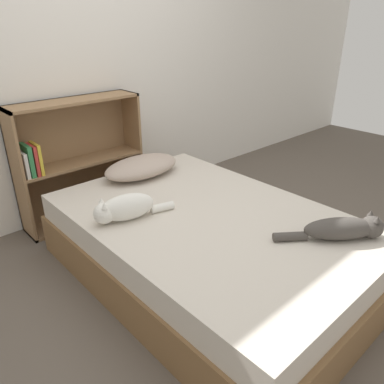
{
  "coord_description": "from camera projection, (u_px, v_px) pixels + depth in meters",
  "views": [
    {
      "loc": [
        -1.39,
        -1.38,
        1.49
      ],
      "look_at": [
        0.0,
        0.15,
        0.53
      ],
      "focal_mm": 35.0,
      "sensor_mm": 36.0,
      "label": 1
    }
  ],
  "objects": [
    {
      "name": "ground_plane",
      "position": [
        207.0,
        273.0,
        2.4
      ],
      "size": [
        8.0,
        8.0,
        0.0
      ],
      "primitive_type": "plane",
      "color": "brown"
    },
    {
      "name": "wall_back",
      "position": [
        80.0,
        53.0,
        2.8
      ],
      "size": [
        8.0,
        0.06,
        2.5
      ],
      "color": "white",
      "rests_on": "ground_plane"
    },
    {
      "name": "bed",
      "position": [
        208.0,
        246.0,
        2.31
      ],
      "size": [
        1.29,
        1.93,
        0.43
      ],
      "color": "brown",
      "rests_on": "ground_plane"
    },
    {
      "name": "pillow",
      "position": [
        142.0,
        167.0,
        2.75
      ],
      "size": [
        0.59,
        0.34,
        0.14
      ],
      "color": "#B29E8E",
      "rests_on": "bed"
    },
    {
      "name": "cat_light",
      "position": [
        124.0,
        208.0,
        2.14
      ],
      "size": [
        0.48,
        0.21,
        0.16
      ],
      "rotation": [
        0.0,
        0.0,
        2.88
      ],
      "color": "white",
      "rests_on": "bed"
    },
    {
      "name": "cat_dark",
      "position": [
        345.0,
        228.0,
        1.96
      ],
      "size": [
        0.5,
        0.41,
        0.14
      ],
      "rotation": [
        0.0,
        0.0,
        5.63
      ],
      "color": "#47423D",
      "rests_on": "bed"
    },
    {
      "name": "bookshelf",
      "position": [
        75.0,
        160.0,
        2.91
      ],
      "size": [
        0.98,
        0.26,
        0.95
      ],
      "color": "#8E6B47",
      "rests_on": "ground_plane"
    }
  ]
}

